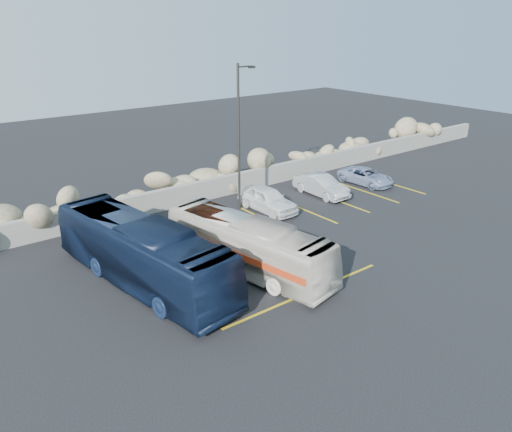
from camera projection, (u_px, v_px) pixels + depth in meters
ground at (327, 288)px, 20.12m from camera, size 90.00×90.00×0.00m
seawall at (179, 196)px, 28.73m from camera, size 60.00×0.40×1.20m
riprap_pile at (168, 179)px, 29.36m from camera, size 54.00×2.80×2.60m
parking_lines at (315, 220)px, 26.85m from camera, size 18.16×9.36×0.01m
lamppost at (240, 134)px, 26.98m from camera, size 1.14×0.18×8.00m
vintage_bus at (248, 245)px, 21.16m from camera, size 3.45×8.58×2.33m
tour_coach at (142, 253)px, 20.01m from camera, size 3.66×10.06×2.74m
car_a at (267, 199)px, 27.99m from camera, size 1.72×4.02×1.36m
car_b at (321, 185)px, 30.45m from camera, size 1.37×3.85×1.27m
car_d at (366, 176)px, 32.58m from camera, size 2.05×3.87×1.04m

